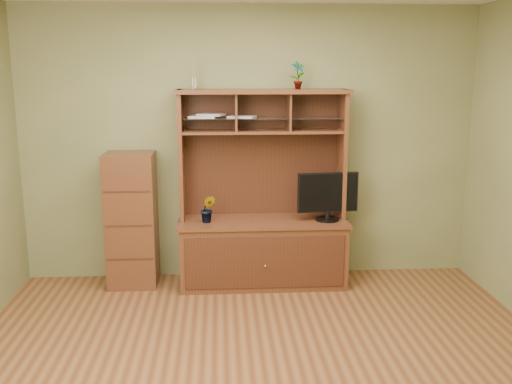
{
  "coord_description": "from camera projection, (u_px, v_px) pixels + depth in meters",
  "views": [
    {
      "loc": [
        -0.29,
        -3.64,
        2.09
      ],
      "look_at": [
        0.02,
        1.2,
        1.04
      ],
      "focal_mm": 40.0,
      "sensor_mm": 36.0,
      "label": 1
    }
  ],
  "objects": [
    {
      "name": "room",
      "position": [
        265.0,
        184.0,
        3.73
      ],
      "size": [
        4.54,
        4.04,
        2.74
      ],
      "color": "#5C321A",
      "rests_on": "ground"
    },
    {
      "name": "top_plant",
      "position": [
        298.0,
        75.0,
        5.37
      ],
      "size": [
        0.16,
        0.13,
        0.26
      ],
      "primitive_type": "imported",
      "rotation": [
        0.0,
        0.0,
        0.33
      ],
      "color": "#3C6F26",
      "rests_on": "media_hutch"
    },
    {
      "name": "reed_diffuser",
      "position": [
        193.0,
        77.0,
        5.31
      ],
      "size": [
        0.06,
        0.06,
        0.3
      ],
      "color": "silver",
      "rests_on": "media_hutch"
    },
    {
      "name": "monitor",
      "position": [
        328.0,
        195.0,
        5.47
      ],
      "size": [
        0.59,
        0.23,
        0.47
      ],
      "rotation": [
        0.0,
        0.0,
        0.1
      ],
      "color": "black",
      "rests_on": "media_hutch"
    },
    {
      "name": "magazines",
      "position": [
        219.0,
        116.0,
        5.41
      ],
      "size": [
        0.66,
        0.26,
        0.04
      ],
      "color": "#B1B0B5",
      "rests_on": "media_hutch"
    },
    {
      "name": "side_cabinet",
      "position": [
        132.0,
        220.0,
        5.53
      ],
      "size": [
        0.47,
        0.43,
        1.31
      ],
      "color": "#442313",
      "rests_on": "room"
    },
    {
      "name": "media_hutch",
      "position": [
        263.0,
        232.0,
        5.59
      ],
      "size": [
        1.66,
        0.61,
        1.9
      ],
      "color": "#442313",
      "rests_on": "room"
    },
    {
      "name": "orchid_plant",
      "position": [
        208.0,
        209.0,
        5.42
      ],
      "size": [
        0.17,
        0.14,
        0.27
      ],
      "primitive_type": "imported",
      "rotation": [
        0.0,
        0.0,
        -0.18
      ],
      "color": "#2E501B",
      "rests_on": "media_hutch"
    }
  ]
}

